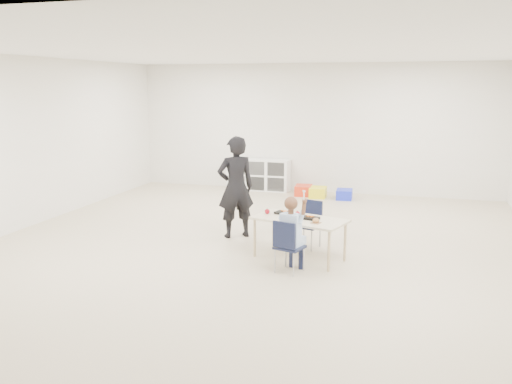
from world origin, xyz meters
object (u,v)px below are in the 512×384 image
(chair_near, at_px, (290,246))
(adult, at_px, (236,187))
(cubby_shelf, at_px, (258,175))
(child, at_px, (290,231))
(table, at_px, (299,238))

(chair_near, bearing_deg, adult, 147.43)
(cubby_shelf, xyz_separation_m, adult, (0.73, -3.78, 0.44))
(cubby_shelf, distance_m, adult, 3.88)
(child, height_order, cubby_shelf, child)
(chair_near, bearing_deg, table, 105.79)
(child, bearing_deg, table, 105.79)
(table, height_order, cubby_shelf, cubby_shelf)
(table, relative_size, adult, 0.87)
(cubby_shelf, bearing_deg, child, -69.73)
(table, xyz_separation_m, chair_near, (-0.01, -0.55, 0.05))
(cubby_shelf, bearing_deg, chair_near, -69.73)
(table, xyz_separation_m, adult, (-1.18, 0.80, 0.50))
(child, relative_size, cubby_shelf, 0.77)
(chair_near, distance_m, cubby_shelf, 5.48)
(child, distance_m, cubby_shelf, 5.48)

